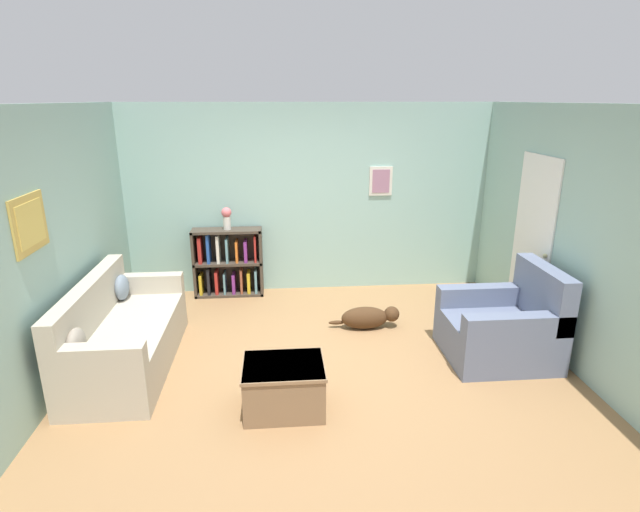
{
  "coord_description": "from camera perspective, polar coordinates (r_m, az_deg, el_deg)",
  "views": [
    {
      "loc": [
        -0.43,
        -4.61,
        2.64
      ],
      "look_at": [
        0.0,
        0.4,
        1.05
      ],
      "focal_mm": 28.0,
      "sensor_mm": 36.0,
      "label": 1
    }
  ],
  "objects": [
    {
      "name": "ground_plane",
      "position": [
        5.33,
        0.38,
        -12.15
      ],
      "size": [
        14.0,
        14.0,
        0.0
      ],
      "primitive_type": "plane",
      "color": "#997047"
    },
    {
      "name": "wall_back",
      "position": [
        7.0,
        -1.29,
        6.51
      ],
      "size": [
        5.6,
        0.13,
        2.6
      ],
      "color": "#93BCB2",
      "rests_on": "ground_plane"
    },
    {
      "name": "wall_left",
      "position": [
        5.24,
        -28.55,
        0.59
      ],
      "size": [
        0.13,
        5.0,
        2.6
      ],
      "color": "#93BCB2",
      "rests_on": "ground_plane"
    },
    {
      "name": "wall_right",
      "position": [
        5.67,
        27.01,
        1.85
      ],
      "size": [
        0.16,
        5.0,
        2.6
      ],
      "color": "#93BCB2",
      "rests_on": "ground_plane"
    },
    {
      "name": "couch",
      "position": [
        5.51,
        -21.66,
        -8.58
      ],
      "size": [
        0.83,
        1.93,
        0.91
      ],
      "color": "#B7AD99",
      "rests_on": "ground_plane"
    },
    {
      "name": "bookshelf",
      "position": [
        7.05,
        -10.49,
        -0.84
      ],
      "size": [
        0.94,
        0.29,
        0.95
      ],
      "color": "#42382D",
      "rests_on": "ground_plane"
    },
    {
      "name": "recliner_chair",
      "position": [
        5.65,
        20.31,
        -7.63
      ],
      "size": [
        1.07,
        0.97,
        1.0
      ],
      "color": "slate",
      "rests_on": "ground_plane"
    },
    {
      "name": "coffee_table",
      "position": [
        4.54,
        -4.15,
        -14.51
      ],
      "size": [
        0.72,
        0.57,
        0.44
      ],
      "color": "#846647",
      "rests_on": "ground_plane"
    },
    {
      "name": "dog",
      "position": [
        6.04,
        5.54,
        -6.99
      ],
      "size": [
        0.85,
        0.24,
        0.27
      ],
      "color": "#472D19",
      "rests_on": "ground_plane"
    },
    {
      "name": "vase",
      "position": [
        6.85,
        -10.62,
        4.4
      ],
      "size": [
        0.13,
        0.13,
        0.3
      ],
      "color": "silver",
      "rests_on": "bookshelf"
    }
  ]
}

